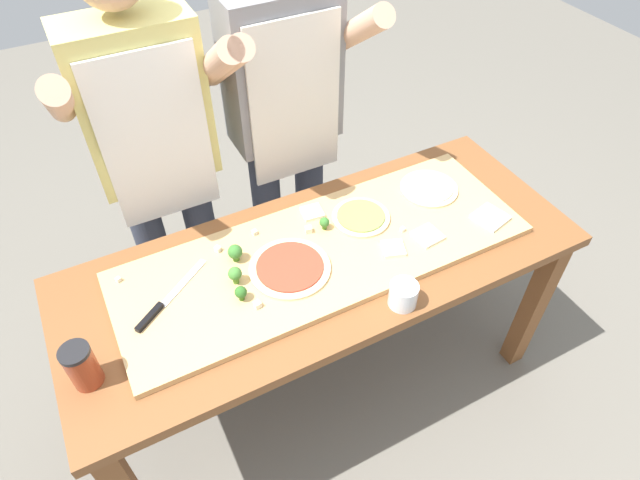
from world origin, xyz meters
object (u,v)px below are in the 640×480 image
cheese_crumble_d (257,305)px  sauce_jar (82,366)px  flour_cup (403,296)px  broccoli_floret_front_mid (235,274)px  pizza_whole_tomato_red (290,268)px  pizza_whole_white_garlic (429,188)px  cheese_crumble_e (308,230)px  prep_table (324,279)px  pizza_slice_near_right (427,236)px  pizza_whole_pesto_green (361,217)px  cheese_crumble_c (403,229)px  cook_right (285,113)px  broccoli_floret_back_left (324,223)px  cheese_crumble_f (254,232)px  chefs_knife (163,305)px  cheese_crumble_a (218,249)px  broccoli_floret_back_right (235,252)px  pizza_slice_near_left (490,217)px  pizza_slice_far_right (393,248)px  cheese_crumble_b (118,280)px  cook_left (155,149)px  broccoli_floret_front_right (241,293)px  pizza_slice_far_left (312,212)px

cheese_crumble_d → sauce_jar: sauce_jar is taller
flour_cup → broccoli_floret_front_mid: bearing=145.4°
pizza_whole_tomato_red → cheese_crumble_d: size_ratio=13.22×
pizza_whole_white_garlic → cheese_crumble_e: bearing=179.3°
pizza_whole_tomato_red → cheese_crumble_e: bearing=44.4°
prep_table → pizza_slice_near_right: (0.35, -0.10, 0.14)m
pizza_whole_pesto_green → cheese_crumble_c: size_ratio=14.29×
cook_right → broccoli_floret_back_left: bearing=-98.1°
pizza_whole_tomato_red → cheese_crumble_f: 0.20m
pizza_whole_tomato_red → broccoli_floret_back_left: size_ratio=5.55×
chefs_knife → pizza_whole_tomato_red: size_ratio=1.04×
chefs_knife → cheese_crumble_a: size_ratio=15.70×
chefs_knife → broccoli_floret_back_right: 0.27m
pizza_slice_near_left → pizza_slice_far_right: size_ratio=1.44×
broccoli_floret_back_left → cook_right: cook_right is taller
pizza_slice_near_right → cheese_crumble_f: bearing=151.1°
cheese_crumble_a → cook_right: 0.59m
pizza_slice_far_right → broccoli_floret_back_right: broccoli_floret_back_right is taller
pizza_slice_far_right → cook_right: bearing=98.3°
broccoli_floret_back_left → pizza_slice_near_right: bearing=-34.3°
cheese_crumble_b → cook_right: bearing=25.1°
broccoli_floret_back_left → cheese_crumble_a: 0.37m
pizza_slice_near_right → cheese_crumble_d: bearing=-179.2°
broccoli_floret_front_mid → cheese_crumble_e: (0.30, 0.10, -0.03)m
broccoli_floret_back_left → cook_left: size_ratio=0.03×
broccoli_floret_front_right → cheese_crumble_a: broccoli_floret_front_right is taller
prep_table → cheese_crumble_b: cheese_crumble_b is taller
cheese_crumble_f → flour_cup: bearing=-57.9°
cheese_crumble_b → cheese_crumble_d: (0.35, -0.29, 0.00)m
pizza_whole_pesto_green → cheese_crumble_d: cheese_crumble_d is taller
broccoli_floret_back_right → cheese_crumble_f: (0.10, 0.08, -0.03)m
pizza_slice_near_left → cheese_crumble_c: (-0.31, 0.09, 0.00)m
pizza_slice_far_left → cook_left: (-0.43, 0.35, 0.19)m
broccoli_floret_front_mid → cheese_crumble_f: (0.13, 0.17, -0.03)m
cheese_crumble_a → flour_cup: (0.43, -0.45, 0.00)m
broccoli_floret_front_right → cheese_crumble_b: broccoli_floret_front_right is taller
cook_right → cheese_crumble_b: bearing=-154.9°
pizza_whole_white_garlic → pizza_slice_near_left: size_ratio=2.03×
pizza_slice_near_right → pizza_whole_tomato_red: bearing=170.0°
pizza_whole_tomato_red → flour_cup: size_ratio=2.96×
chefs_knife → cheese_crumble_e: cheese_crumble_e is taller
cheese_crumble_d → cook_right: 0.78m
chefs_knife → cheese_crumble_e: size_ratio=12.61×
cheese_crumble_c → cheese_crumble_e: size_ratio=0.66×
cheese_crumble_a → cheese_crumble_b: cheese_crumble_a is taller
cheese_crumble_c → pizza_whole_white_garlic: bearing=33.5°
prep_table → cheese_crumble_b: 0.67m
pizza_whole_pesto_green → cheese_crumble_a: size_ratio=11.74×
pizza_whole_tomato_red → broccoli_floret_front_right: broccoli_floret_front_right is taller
sauce_jar → prep_table: bearing=8.0°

